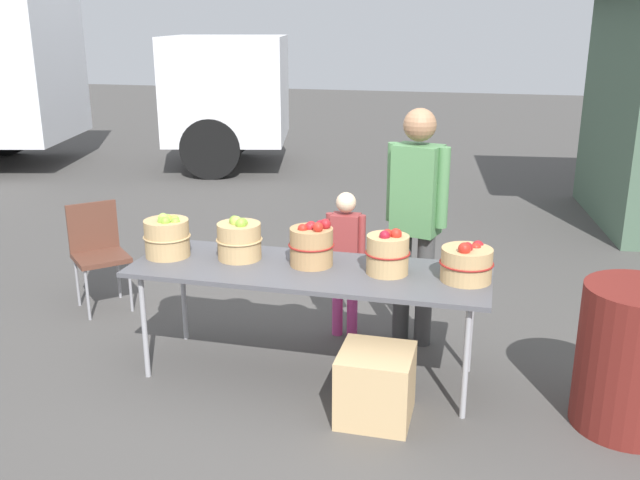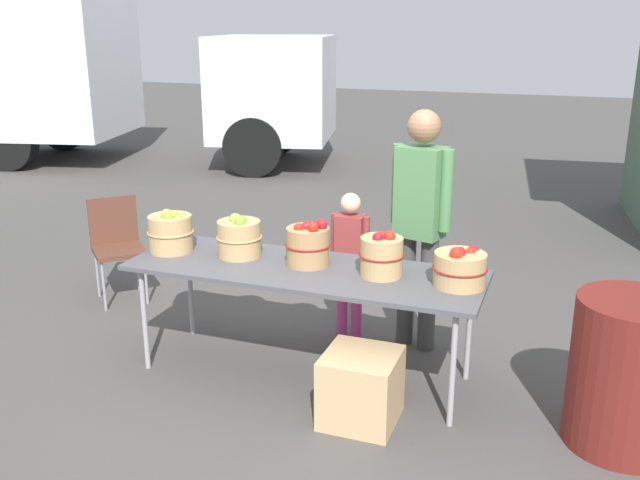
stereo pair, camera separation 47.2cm
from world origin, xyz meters
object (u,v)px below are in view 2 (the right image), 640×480
object	(u,v)px
apple_basket_red_0	(309,244)
folding_chair	(117,241)
market_table	(304,274)
box_truck	(59,70)
apple_basket_green_1	(239,237)
apple_basket_red_1	(382,255)
trash_barrel	(628,373)
vendor_adult	(420,212)
produce_crate	(361,388)
apple_basket_green_0	(171,232)
apple_basket_red_2	(460,268)
child_customer	(350,254)

from	to	relation	value
apple_basket_red_0	folding_chair	size ratio (longest dim) A/B	0.36
folding_chair	market_table	bearing A→B (deg)	-65.62
box_truck	market_table	bearing A→B (deg)	-54.40
box_truck	apple_basket_green_1	bearing A→B (deg)	-56.23
apple_basket_red_1	trash_barrel	world-z (taller)	apple_basket_red_1
vendor_adult	produce_crate	bearing A→B (deg)	101.04
market_table	apple_basket_red_0	size ratio (longest dim) A/B	7.46
produce_crate	trash_barrel	bearing A→B (deg)	11.28
apple_basket_green_0	apple_basket_red_2	size ratio (longest dim) A/B	0.96
apple_basket_green_0	apple_basket_red_1	bearing A→B (deg)	1.05
apple_basket_red_1	apple_basket_red_2	world-z (taller)	apple_basket_red_1
apple_basket_green_0	trash_barrel	world-z (taller)	apple_basket_green_0
apple_basket_green_1	box_truck	xyz separation A→B (m)	(-6.10, 5.63, 0.61)
market_table	apple_basket_red_1	size ratio (longest dim) A/B	7.75
apple_basket_green_1	folding_chair	world-z (taller)	apple_basket_green_1
market_table	apple_basket_green_0	bearing A→B (deg)	179.37
apple_basket_red_2	box_truck	bearing A→B (deg)	143.20
apple_basket_green_0	apple_basket_red_2	world-z (taller)	apple_basket_green_0
apple_basket_red_0	trash_barrel	world-z (taller)	apple_basket_red_0
apple_basket_red_0	market_table	bearing A→B (deg)	-94.85
apple_basket_green_1	produce_crate	xyz separation A→B (m)	(1.02, -0.50, -0.67)
vendor_adult	trash_barrel	xyz separation A→B (m)	(1.36, -0.81, -0.58)
apple_basket_red_2	child_customer	bearing A→B (deg)	144.86
trash_barrel	box_truck	bearing A→B (deg)	145.66
apple_basket_red_0	apple_basket_green_0	bearing A→B (deg)	-176.37
child_customer	folding_chair	distance (m)	2.08
apple_basket_green_0	apple_basket_red_0	bearing A→B (deg)	3.63
market_table	trash_barrel	xyz separation A→B (m)	(1.95, -0.14, -0.28)
apple_basket_red_0	trash_barrel	xyz separation A→B (m)	(1.95, -0.21, -0.46)
folding_chair	apple_basket_red_2	bearing A→B (deg)	-58.68
apple_basket_red_0	produce_crate	distance (m)	0.98
apple_basket_red_1	apple_basket_green_0	bearing A→B (deg)	-178.95
box_truck	folding_chair	size ratio (longest dim) A/B	9.29
apple_basket_red_0	trash_barrel	size ratio (longest dim) A/B	0.36
market_table	apple_basket_red_2	size ratio (longest dim) A/B	6.97
apple_basket_red_1	child_customer	xyz separation A→B (m)	(-0.40, 0.62, -0.23)
apple_basket_red_2	produce_crate	world-z (taller)	apple_basket_red_2
apple_basket_red_1	apple_basket_red_2	xyz separation A→B (m)	(0.48, -0.01, -0.02)
apple_basket_red_1	produce_crate	size ratio (longest dim) A/B	0.70
produce_crate	apple_basket_green_1	bearing A→B (deg)	153.73
produce_crate	box_truck	bearing A→B (deg)	139.27
child_customer	produce_crate	distance (m)	1.24
folding_chair	trash_barrel	size ratio (longest dim) A/B	1.01
apple_basket_red_2	vendor_adult	xyz separation A→B (m)	(-0.39, 0.64, 0.15)
folding_chair	trash_barrel	world-z (taller)	folding_chair
apple_basket_green_1	box_truck	world-z (taller)	box_truck
vendor_adult	folding_chair	distance (m)	2.62
apple_basket_green_1	produce_crate	size ratio (longest dim) A/B	0.72
apple_basket_green_0	apple_basket_red_2	xyz separation A→B (m)	(1.97, 0.02, -0.03)
trash_barrel	produce_crate	size ratio (longest dim) A/B	2.00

